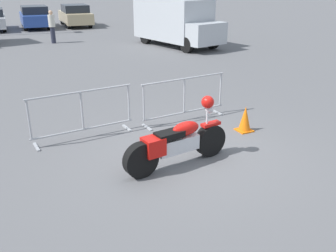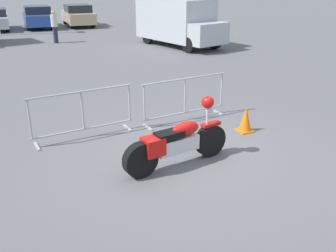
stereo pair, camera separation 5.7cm
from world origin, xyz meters
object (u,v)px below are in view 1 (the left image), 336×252
crowd_barrier_far (184,99)px  parked_car_blue (35,17)px  parked_car_tan (75,15)px  motorcycle (178,142)px  traffic_cone (245,119)px  crowd_barrier_near (82,114)px  delivery_van (175,21)px  pedestrian (52,25)px

crowd_barrier_far → parked_car_blue: (-0.68, 20.40, 0.19)m
crowd_barrier_far → parked_car_tan: 20.34m
motorcycle → traffic_cone: motorcycle is taller
parked_car_blue → parked_car_tan: bearing=-90.3°
motorcycle → parked_car_tan: bearing=74.1°
motorcycle → crowd_barrier_near: size_ratio=0.96×
motorcycle → crowd_barrier_far: 2.41m
motorcycle → parked_car_tan: (3.32, 22.29, 0.28)m
crowd_barrier_near → traffic_cone: crowd_barrier_near is taller
crowd_barrier_near → delivery_van: size_ratio=0.43×
motorcycle → crowd_barrier_far: bearing=51.3°
parked_car_blue → traffic_cone: parked_car_blue is taller
parked_car_tan → pedestrian: size_ratio=2.65×
parked_car_blue → crowd_barrier_near: bearing=178.0°
parked_car_tan → crowd_barrier_near: bearing=170.4°
motorcycle → pedestrian: size_ratio=1.31×
crowd_barrier_near → parked_car_tan: parked_car_tan is taller
parked_car_blue → crowd_barrier_far: bearing=-175.0°
pedestrian → traffic_cone: size_ratio=2.86×
crowd_barrier_near → parked_car_tan: bearing=77.3°
crowd_barrier_far → parked_car_tan: bearing=84.2°
crowd_barrier_far → parked_car_tan: (2.07, 20.23, 0.20)m
parked_car_tan → motorcycle: bearing=174.6°
pedestrian → traffic_cone: pedestrian is taller
delivery_van → pedestrian: (-5.51, 3.55, -0.32)m
pedestrian → delivery_van: bearing=44.9°
crowd_barrier_far → delivery_van: 10.86m
crowd_barrier_near → crowd_barrier_far: size_ratio=1.00×
crowd_barrier_near → delivery_van: (7.25, 9.74, 0.69)m
pedestrian → parked_car_tan: bearing=145.5°
parked_car_blue → pedestrian: size_ratio=2.63×
crowd_barrier_far → traffic_cone: size_ratio=3.90×
parked_car_blue → parked_car_tan: size_ratio=0.99×
crowd_barrier_far → traffic_cone: (0.91, -1.23, -0.27)m
crowd_barrier_near → parked_car_tan: size_ratio=0.51×
crowd_barrier_far → parked_car_blue: 20.41m
delivery_van → traffic_cone: 11.66m
delivery_van → parked_car_tan: delivery_van is taller
crowd_barrier_near → parked_car_blue: parked_car_blue is taller
delivery_van → pedestrian: 6.56m
crowd_barrier_near → parked_car_blue: bearing=84.9°
traffic_cone → crowd_barrier_far: bearing=126.6°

